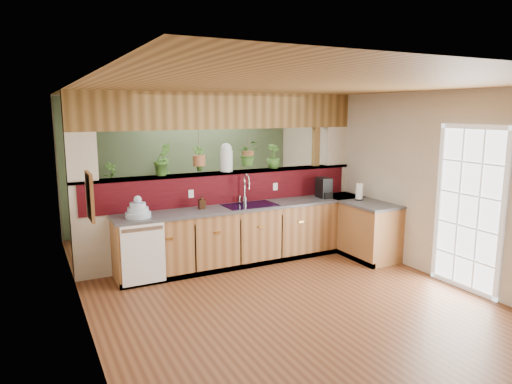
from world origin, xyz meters
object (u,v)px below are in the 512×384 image
faucet (246,187)px  coffee_maker (324,189)px  soap_dispenser (202,202)px  shelving_console (142,209)px  glass_jar (226,157)px  dish_stack (138,211)px  paper_towel (359,192)px

faucet → coffee_maker: faucet is taller
soap_dispenser → shelving_console: bearing=100.2°
coffee_maker → soap_dispenser: bearing=-174.9°
glass_jar → faucet: bearing=-44.2°
faucet → shelving_console: 2.50m
dish_stack → glass_jar: (1.49, 0.43, 0.62)m
glass_jar → shelving_console: bearing=115.8°
soap_dispenser → coffee_maker: coffee_maker is taller
dish_stack → glass_jar: bearing=16.0°
coffee_maker → faucet: bearing=-179.4°
soap_dispenser → glass_jar: size_ratio=0.47×
paper_towel → glass_jar: size_ratio=0.66×
paper_towel → shelving_console: paper_towel is taller
dish_stack → soap_dispenser: size_ratio=1.65×
faucet → glass_jar: 0.56m
coffee_maker → paper_towel: (0.39, -0.42, -0.02)m
coffee_maker → paper_towel: size_ratio=1.15×
soap_dispenser → dish_stack: bearing=-172.0°
faucet → soap_dispenser: size_ratio=2.25×
glass_jar → shelving_console: glass_jar is taller
soap_dispenser → shelving_console: soap_dispenser is taller
glass_jar → paper_towel: bearing=-22.4°
faucet → shelving_console: size_ratio=0.32×
dish_stack → coffee_maker: (3.09, 0.04, 0.06)m
dish_stack → paper_towel: bearing=-6.3°
shelving_console → paper_towel: bearing=-42.6°
dish_stack → soap_dispenser: (0.97, 0.14, 0.01)m
faucet → shelving_console: bearing=118.4°
faucet → coffee_maker: (1.37, -0.17, -0.10)m
paper_towel → glass_jar: glass_jar is taller
shelving_console → faucet: bearing=-61.1°
paper_towel → dish_stack: bearing=173.7°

